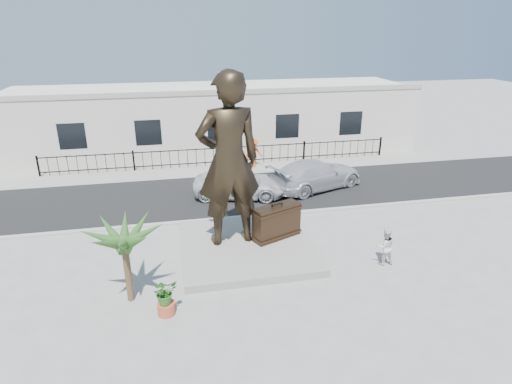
% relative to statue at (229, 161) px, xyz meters
% --- Properties ---
extents(ground, '(100.00, 100.00, 0.00)m').
position_rel_statue_xyz_m(ground, '(1.08, -1.91, -3.70)').
color(ground, '#9E9991').
rests_on(ground, ground).
extents(street, '(40.00, 7.00, 0.01)m').
position_rel_statue_xyz_m(street, '(1.08, 6.09, -3.69)').
color(street, black).
rests_on(street, ground).
extents(curb, '(40.00, 0.25, 0.12)m').
position_rel_statue_xyz_m(curb, '(1.08, 2.59, -3.64)').
color(curb, '#A5A399').
rests_on(curb, ground).
extents(far_sidewalk, '(40.00, 2.50, 0.02)m').
position_rel_statue_xyz_m(far_sidewalk, '(1.08, 10.09, -3.69)').
color(far_sidewalk, '#9E9991').
rests_on(far_sidewalk, ground).
extents(plinth, '(5.20, 5.20, 0.30)m').
position_rel_statue_xyz_m(plinth, '(0.58, -0.41, -3.55)').
color(plinth, gray).
rests_on(plinth, ground).
extents(fence, '(22.00, 0.10, 1.20)m').
position_rel_statue_xyz_m(fence, '(1.08, 10.89, -3.10)').
color(fence, black).
rests_on(fence, ground).
extents(building, '(28.00, 7.00, 4.40)m').
position_rel_statue_xyz_m(building, '(1.08, 15.09, -1.50)').
color(building, silver).
rests_on(building, ground).
extents(statue, '(2.66, 1.92, 6.79)m').
position_rel_statue_xyz_m(statue, '(0.00, 0.00, 0.00)').
color(statue, '#2D2316').
rests_on(statue, plinth).
extents(suitcase, '(2.11, 1.39, 1.42)m').
position_rel_statue_xyz_m(suitcase, '(1.90, -0.14, -2.68)').
color(suitcase, '#332215').
rests_on(suitcase, plinth).
extents(tourist, '(0.72, 0.56, 1.48)m').
position_rel_statue_xyz_m(tourist, '(5.50, -2.49, -2.96)').
color(tourist, silver).
rests_on(tourist, ground).
extents(car_white, '(5.21, 3.27, 1.34)m').
position_rel_statue_xyz_m(car_white, '(1.32, 5.40, -3.01)').
color(car_white, silver).
rests_on(car_white, street).
extents(car_silver, '(5.97, 4.07, 1.60)m').
position_rel_statue_xyz_m(car_silver, '(5.61, 5.72, -2.88)').
color(car_silver, '#B8BABD').
rests_on(car_silver, street).
extents(worker, '(1.33, 0.95, 1.86)m').
position_rel_statue_xyz_m(worker, '(2.96, 10.04, -2.75)').
color(worker, '#FF510D').
rests_on(worker, far_sidewalk).
extents(palm_tree, '(1.80, 1.80, 3.20)m').
position_rel_statue_xyz_m(palm_tree, '(-3.78, -2.91, -3.70)').
color(palm_tree, '#29501D').
rests_on(palm_tree, ground).
extents(planter, '(0.56, 0.56, 0.40)m').
position_rel_statue_xyz_m(planter, '(-2.63, -3.91, -3.50)').
color(planter, '#BA4C31').
rests_on(planter, ground).
extents(shrub, '(0.95, 0.90, 0.83)m').
position_rel_statue_xyz_m(shrub, '(-2.63, -3.91, -2.88)').
color(shrub, '#2E6721').
rests_on(shrub, planter).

